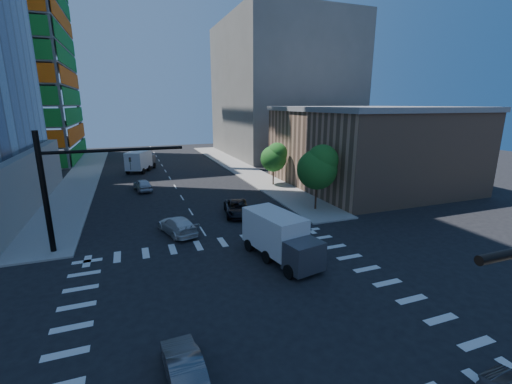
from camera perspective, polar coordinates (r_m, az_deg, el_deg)
name	(u,v)px	position (r m, az deg, el deg)	size (l,w,h in m)	color
ground	(247,303)	(20.35, -1.50, -17.97)	(160.00, 160.00, 0.00)	black
road_markings	(247,303)	(20.35, -1.50, -17.96)	(20.00, 20.00, 0.01)	silver
sidewalk_ne	(240,168)	(60.07, -2.70, 4.04)	(5.00, 60.00, 0.15)	gray
sidewalk_nw	(82,178)	(57.72, -27.06, 2.03)	(5.00, 60.00, 0.15)	gray
commercial_building	(368,147)	(49.28, 18.11, 7.22)	(20.50, 22.50, 10.60)	#987258
bg_building_ne	(281,90)	(78.40, 4.20, 16.67)	(24.00, 30.00, 28.00)	#65625B
signal_mast_nw	(66,180)	(28.63, -29.06, 1.71)	(10.20, 0.40, 9.00)	black
tree_south	(319,167)	(35.76, 10.41, 4.19)	(4.16, 4.16, 6.82)	#382316
tree_north	(275,157)	(46.55, 3.12, 5.87)	(3.54, 3.52, 5.78)	#382316
car_nb_far	(237,208)	(34.63, -3.17, -2.70)	(2.37, 5.15, 1.43)	black
car_sb_near	(177,225)	(30.48, -12.99, -5.42)	(2.08, 5.12, 1.49)	silver
car_sb_mid	(143,185)	(46.60, -18.36, 1.14)	(1.83, 4.54, 1.55)	silver
car_sb_cross	(184,367)	(15.75, -11.94, -26.59)	(1.37, 3.92, 1.29)	#535459
box_truck_near	(282,241)	(24.59, 4.42, -8.23)	(3.85, 6.65, 3.27)	black
box_truck_far	(141,162)	(60.57, -18.55, 4.79)	(5.19, 7.17, 3.46)	black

